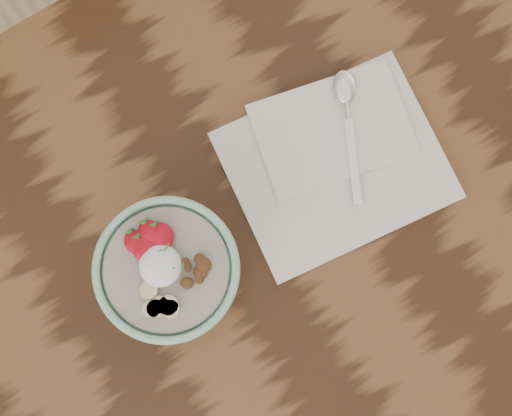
# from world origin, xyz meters

# --- Properties ---
(table) EXTENTS (1.60, 0.90, 0.75)m
(table) POSITION_xyz_m (0.00, 0.00, 0.66)
(table) COLOR black
(table) RESTS_ON ground
(breakfast_bowl) EXTENTS (0.18, 0.18, 0.12)m
(breakfast_bowl) POSITION_xyz_m (-0.09, 0.03, 0.81)
(breakfast_bowl) COLOR #8CBDA3
(breakfast_bowl) RESTS_ON table
(napkin) EXTENTS (0.31, 0.26, 0.02)m
(napkin) POSITION_xyz_m (0.18, 0.05, 0.76)
(napkin) COLOR silver
(napkin) RESTS_ON table
(spoon) EXTENTS (0.10, 0.18, 0.01)m
(spoon) POSITION_xyz_m (0.23, 0.10, 0.77)
(spoon) COLOR silver
(spoon) RESTS_ON napkin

